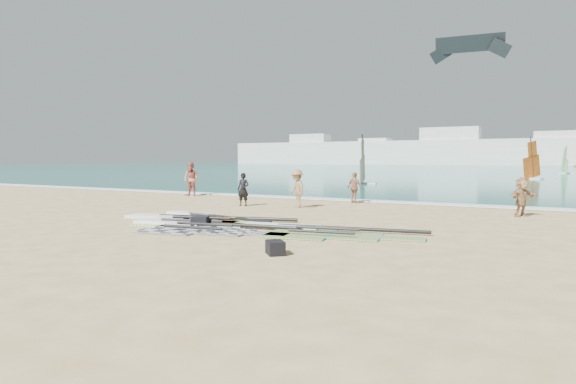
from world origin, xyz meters
The scene contains 19 objects.
ground centered at (0.00, 0.00, 0.00)m, with size 300.00×300.00×0.00m, color #CFB679.
sea centered at (0.00, 132.00, 0.00)m, with size 300.00×240.00×0.06m, color #0B524E.
surf_line centered at (0.00, 12.30, 0.00)m, with size 300.00×1.20×0.04m, color white.
far_town centered at (-15.72, 150.00, 4.49)m, with size 160.00×8.00×12.00m.
rig_grey centered at (-0.33, 0.75, 0.05)m, with size 5.92×2.70×0.20m.
rig_green centered at (-1.49, 1.93, 0.05)m, with size 6.51×3.44×0.20m.
rig_orange centered at (3.37, 1.78, 0.05)m, with size 5.79×2.73×0.20m.
rig_red centered at (-1.61, 2.64, 0.05)m, with size 5.12×2.41×0.20m.
gear_bag_near centered at (-0.34, 1.11, 0.16)m, with size 0.51×0.37×0.33m, color black.
gear_bag_far centered at (4.05, -1.56, 0.16)m, with size 0.52×0.37×0.31m, color black.
person_wetsuit centered at (-2.95, 7.42, 0.76)m, with size 0.56×0.37×1.53m, color black.
beachgoer_left centered at (-8.89, 10.75, 0.99)m, with size 0.97×0.75×1.99m, color #BB6456.
beachgoer_mid centered at (-0.40, 7.90, 0.86)m, with size 1.11×0.64×1.71m, color #99744C.
beachgoer_back centered at (1.05, 11.18, 0.76)m, with size 0.89×0.37×1.53m, color #A67454.
beachgoer_right centered at (8.55, 9.10, 0.75)m, with size 1.39×0.44×1.50m, color #AD7F57.
windsurfer_left centered at (-4.58, 27.61, 1.25)m, with size 2.41×2.80×4.25m.
windsurfer_centre centered at (7.54, 44.96, 1.30)m, with size 2.44×2.57×4.45m.
windsurfer_right centered at (10.88, 67.19, 1.19)m, with size 2.27×2.57×3.99m.
kitesurf_kite centered at (2.22, 37.65, 12.75)m, with size 7.34×1.50×2.40m.
Camera 1 is at (9.58, -10.94, 2.20)m, focal length 30.00 mm.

